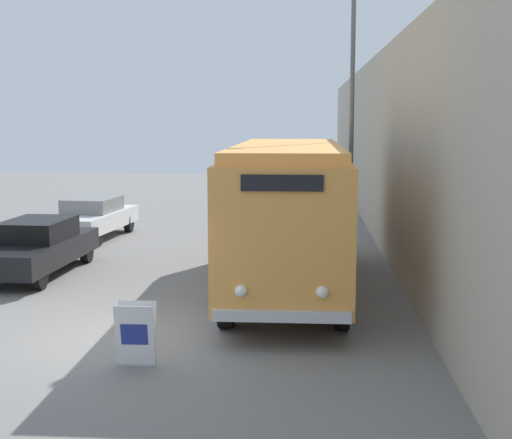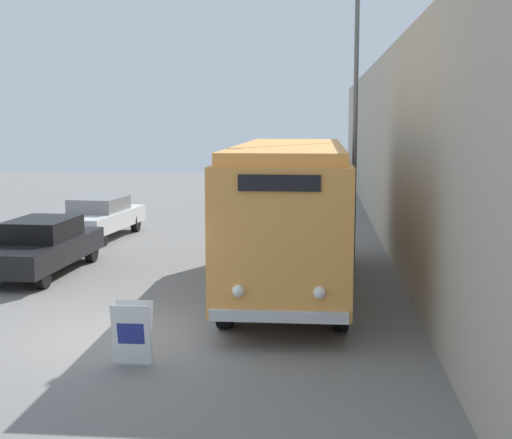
% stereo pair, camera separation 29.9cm
% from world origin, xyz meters
% --- Properties ---
extents(ground_plane, '(80.00, 80.00, 0.00)m').
position_xyz_m(ground_plane, '(0.00, 0.00, 0.00)').
color(ground_plane, slate).
extents(building_wall_right, '(0.30, 60.00, 6.17)m').
position_xyz_m(building_wall_right, '(5.69, 10.00, 3.09)').
color(building_wall_right, '#B2A893').
rests_on(building_wall_right, ground_plane).
extents(vintage_bus, '(2.55, 9.33, 3.45)m').
position_xyz_m(vintage_bus, '(2.81, 4.05, 1.95)').
color(vintage_bus, black).
rests_on(vintage_bus, ground_plane).
extents(sign_board, '(0.64, 0.39, 1.04)m').
position_xyz_m(sign_board, '(0.44, -1.37, 0.50)').
color(sign_board, gray).
rests_on(sign_board, ground_plane).
extents(streetlamp, '(0.36, 0.36, 7.76)m').
position_xyz_m(streetlamp, '(4.39, 6.06, 4.90)').
color(streetlamp, '#595E60').
rests_on(streetlamp, ground_plane).
extents(parked_car_near, '(1.95, 4.73, 1.43)m').
position_xyz_m(parked_car_near, '(-3.76, 5.30, 0.73)').
color(parked_car_near, black).
rests_on(parked_car_near, ground_plane).
extents(parked_car_mid, '(2.25, 4.56, 1.38)m').
position_xyz_m(parked_car_mid, '(-4.02, 10.99, 0.72)').
color(parked_car_mid, black).
rests_on(parked_car_mid, ground_plane).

